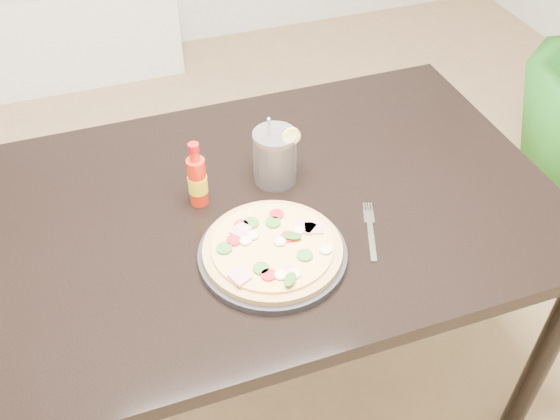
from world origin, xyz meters
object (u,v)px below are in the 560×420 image
object	(u,v)px
hot_sauce_bottle	(197,180)
media_console	(37,36)
cola_cup	(275,158)
fork	(370,229)
plate	(273,254)
pizza	(273,248)
dining_table	(264,228)

from	to	relation	value
hot_sauce_bottle	media_console	size ratio (longest dim) A/B	0.12
cola_cup	fork	distance (m)	0.29
media_console	plate	bearing A→B (deg)	-77.82
pizza	cola_cup	distance (m)	0.27
dining_table	pizza	world-z (taller)	pizza
dining_table	fork	world-z (taller)	fork
plate	cola_cup	world-z (taller)	cola_cup
pizza	fork	bearing A→B (deg)	1.35
plate	media_console	xyz separation A→B (m)	(-0.49, 2.28, -0.51)
dining_table	plate	world-z (taller)	plate
cola_cup	fork	xyz separation A→B (m)	(0.14, -0.24, -0.06)
cola_cup	media_console	bearing A→B (deg)	106.00
plate	fork	size ratio (longest dim) A/B	1.78
pizza	fork	size ratio (longest dim) A/B	1.66
fork	media_console	size ratio (longest dim) A/B	0.13
dining_table	media_console	xyz separation A→B (m)	(-0.53, 2.11, -0.42)
media_console	fork	bearing A→B (deg)	-72.27
pizza	cola_cup	xyz separation A→B (m)	(0.09, 0.25, 0.04)
hot_sauce_bottle	fork	distance (m)	0.41
hot_sauce_bottle	media_console	bearing A→B (deg)	100.63
dining_table	plate	xyz separation A→B (m)	(-0.04, -0.17, 0.09)
cola_cup	dining_table	bearing A→B (deg)	-126.49
dining_table	hot_sauce_bottle	xyz separation A→B (m)	(-0.14, 0.05, 0.15)
plate	cola_cup	bearing A→B (deg)	69.93
plate	fork	distance (m)	0.24
hot_sauce_bottle	fork	bearing A→B (deg)	-32.83
media_console	dining_table	bearing A→B (deg)	-75.93
cola_cup	pizza	bearing A→B (deg)	-109.96
media_console	hot_sauce_bottle	bearing A→B (deg)	-79.37
cola_cup	fork	world-z (taller)	cola_cup
dining_table	media_console	distance (m)	2.21
plate	pizza	distance (m)	0.02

